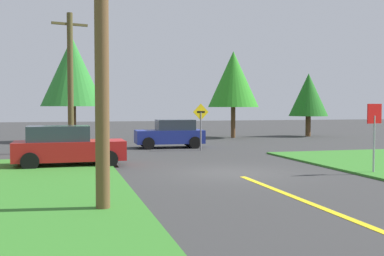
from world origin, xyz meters
The scene contains 11 objects.
ground_plane centered at (0.00, 0.00, 0.00)m, with size 120.00×120.00×0.00m, color #353535.
lane_stripe_center centered at (0.00, -8.00, 0.01)m, with size 0.20×14.00×0.01m, color yellow.
stop_sign centered at (4.68, -1.60, 1.72)m, with size 0.68×0.20×2.47m.
car_approaching_junction centered at (0.12, 10.71, 0.80)m, with size 3.94×2.04×1.62m.
parked_car_near_building centered at (-5.72, 3.37, 0.80)m, with size 4.29×1.97×1.62m.
utility_pole_near centered at (-4.98, -5.13, 4.72)m, with size 1.79×0.47×9.23m.
utility_pole_mid centered at (-5.48, 8.73, 3.65)m, with size 1.78×0.53×7.06m.
direction_sign centered at (1.30, 8.56, 1.58)m, with size 0.90×0.16×2.53m.
oak_tree_left centered at (-5.24, 16.95, 4.68)m, with size 4.20×4.20×7.01m.
pine_tree_center centered at (6.60, 18.02, 4.43)m, with size 3.84×3.84×6.56m.
oak_tree_right centered at (12.91, 17.99, 3.29)m, with size 3.07×3.07×5.00m.
Camera 1 is at (-5.80, -15.96, 2.38)m, focal length 44.43 mm.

